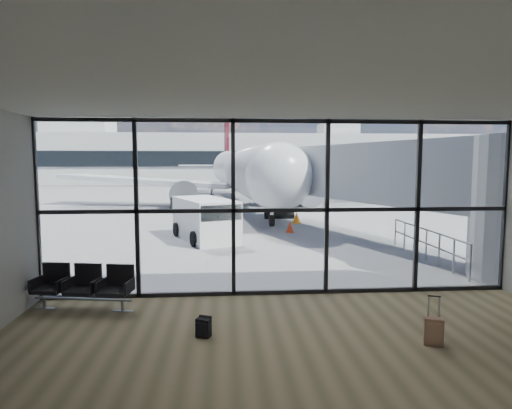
{
  "coord_description": "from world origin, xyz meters",
  "views": [
    {
      "loc": [
        -1.42,
        -10.74,
        3.41
      ],
      "look_at": [
        -0.4,
        3.0,
        2.06
      ],
      "focal_mm": 30.0,
      "sensor_mm": 36.0,
      "label": 1
    }
  ],
  "objects": [
    {
      "name": "ground",
      "position": [
        0.0,
        40.0,
        0.0
      ],
      "size": [
        220.0,
        220.0,
        0.0
      ],
      "primitive_type": "plane",
      "color": "slate",
      "rests_on": "ground"
    },
    {
      "name": "lounge_shell",
      "position": [
        0.0,
        -4.8,
        2.65
      ],
      "size": [
        12.02,
        8.01,
        4.51
      ],
      "color": "brown",
      "rests_on": "ground"
    },
    {
      "name": "glass_curtain_wall",
      "position": [
        0.0,
        0.0,
        2.25
      ],
      "size": [
        12.1,
        0.12,
        4.5
      ],
      "color": "white",
      "rests_on": "ground"
    },
    {
      "name": "jet_bridge",
      "position": [
        4.9,
        7.07,
        2.76
      ],
      "size": [
        8.0,
        16.5,
        4.33
      ],
      "color": "#A8ABAD",
      "rests_on": "ground"
    },
    {
      "name": "apron_railing",
      "position": [
        5.6,
        3.5,
        0.72
      ],
      "size": [
        0.06,
        5.46,
        1.11
      ],
      "color": "gray",
      "rests_on": "ground"
    },
    {
      "name": "far_terminal",
      "position": [
        -0.59,
        61.97,
        4.21
      ],
      "size": [
        80.0,
        12.2,
        11.0
      ],
      "color": "#A1A19D",
      "rests_on": "ground"
    },
    {
      "name": "tree_1",
      "position": [
        -39.0,
        72.0,
        5.25
      ],
      "size": [
        5.61,
        5.61,
        8.07
      ],
      "color": "#382619",
      "rests_on": "ground"
    },
    {
      "name": "tree_2",
      "position": [
        -33.0,
        72.0,
        5.88
      ],
      "size": [
        6.27,
        6.27,
        9.03
      ],
      "color": "#382619",
      "rests_on": "ground"
    },
    {
      "name": "tree_3",
      "position": [
        -27.0,
        72.0,
        4.63
      ],
      "size": [
        4.95,
        4.95,
        7.12
      ],
      "color": "#382619",
      "rests_on": "ground"
    },
    {
      "name": "tree_4",
      "position": [
        -21.0,
        72.0,
        5.25
      ],
      "size": [
        5.61,
        5.61,
        8.07
      ],
      "color": "#382619",
      "rests_on": "ground"
    },
    {
      "name": "tree_5",
      "position": [
        -15.0,
        72.0,
        5.88
      ],
      "size": [
        6.27,
        6.27,
        9.03
      ],
      "color": "#382619",
      "rests_on": "ground"
    },
    {
      "name": "seating_row",
      "position": [
        -4.69,
        -0.72,
        0.57
      ],
      "size": [
        2.32,
        1.03,
        1.03
      ],
      "rotation": [
        0.0,
        0.0,
        -0.18
      ],
      "color": "gray",
      "rests_on": "ground"
    },
    {
      "name": "backpack",
      "position": [
        -1.85,
        -2.62,
        0.2
      ],
      "size": [
        0.33,
        0.32,
        0.41
      ],
      "rotation": [
        0.0,
        0.0,
        -0.4
      ],
      "color": "black",
      "rests_on": "ground"
    },
    {
      "name": "suitcase",
      "position": [
        2.46,
        -3.31,
        0.28
      ],
      "size": [
        0.39,
        0.33,
        0.92
      ],
      "rotation": [
        0.0,
        0.0,
        -0.36
      ],
      "color": "brown",
      "rests_on": "ground"
    },
    {
      "name": "airliner",
      "position": [
        0.04,
        24.83,
        2.67
      ],
      "size": [
        29.35,
        34.06,
        8.77
      ],
      "rotation": [
        0.0,
        0.0,
        0.08
      ],
      "color": "silver",
      "rests_on": "ground"
    },
    {
      "name": "service_van",
      "position": [
        -2.25,
        8.06,
        0.94
      ],
      "size": [
        3.21,
        4.57,
        1.82
      ],
      "rotation": [
        0.0,
        0.0,
        0.37
      ],
      "color": "white",
      "rests_on": "ground"
    },
    {
      "name": "belt_loader",
      "position": [
        -4.51,
        21.18,
        0.55
      ],
      "size": [
        1.62,
        3.65,
        1.64
      ],
      "rotation": [
        0.0,
        0.0,
        -0.08
      ],
      "color": "black",
      "rests_on": "ground"
    },
    {
      "name": "traffic_cone_a",
      "position": [
        1.77,
        9.82,
        0.26
      ],
      "size": [
        0.38,
        0.38,
        0.54
      ],
      "color": "red",
      "rests_on": "ground"
    },
    {
      "name": "traffic_cone_c",
      "position": [
        2.63,
        12.97,
        0.32
      ],
      "size": [
        0.47,
        0.47,
        0.67
      ],
      "color": "orange",
      "rests_on": "ground"
    }
  ]
}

